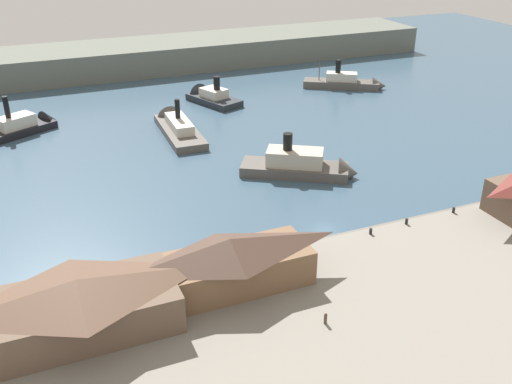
% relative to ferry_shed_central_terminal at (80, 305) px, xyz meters
% --- Properties ---
extents(ground_plane, '(320.00, 320.00, 0.00)m').
position_rel_ferry_shed_central_terminal_xyz_m(ground_plane, '(38.01, 11.12, -4.68)').
color(ground_plane, '#385166').
extents(quay_promenade, '(110.00, 36.00, 1.20)m').
position_rel_ferry_shed_central_terminal_xyz_m(quay_promenade, '(38.01, -10.88, -4.08)').
color(quay_promenade, gray).
rests_on(quay_promenade, ground).
extents(seawall_edge, '(110.00, 0.80, 1.00)m').
position_rel_ferry_shed_central_terminal_xyz_m(seawall_edge, '(38.01, 7.52, -4.18)').
color(seawall_edge, '#666159').
rests_on(seawall_edge, ground).
extents(ferry_shed_central_terminal, '(22.18, 11.16, 6.86)m').
position_rel_ferry_shed_central_terminal_xyz_m(ferry_shed_central_terminal, '(0.00, 0.00, 0.00)').
color(ferry_shed_central_terminal, brown).
rests_on(ferry_shed_central_terminal, quay_promenade).
extents(ferry_shed_west_terminal, '(21.14, 8.18, 7.04)m').
position_rel_ferry_shed_central_terminal_xyz_m(ferry_shed_west_terminal, '(18.71, 1.28, 0.09)').
color(ferry_shed_west_terminal, brown).
rests_on(ferry_shed_west_terminal, quay_promenade).
extents(pedestrian_by_tram, '(0.39, 0.39, 1.56)m').
position_rel_ferry_shed_central_terminal_xyz_m(pedestrian_by_tram, '(26.30, -9.99, -2.77)').
color(pedestrian_by_tram, '#4C3D33').
rests_on(pedestrian_by_tram, quay_promenade).
extents(mooring_post_center_west, '(0.44, 0.44, 0.90)m').
position_rel_ferry_shed_central_terminal_xyz_m(mooring_post_center_west, '(49.44, 6.05, -3.03)').
color(mooring_post_center_west, black).
rests_on(mooring_post_center_west, quay_promenade).
extents(mooring_post_east, '(0.44, 0.44, 0.90)m').
position_rel_ferry_shed_central_terminal_xyz_m(mooring_post_east, '(42.68, 5.62, -3.03)').
color(mooring_post_east, black).
rests_on(mooring_post_east, quay_promenade).
extents(mooring_post_west, '(0.44, 0.44, 0.90)m').
position_rel_ferry_shed_central_terminal_xyz_m(mooring_post_west, '(31.74, 5.58, -3.03)').
color(mooring_post_west, black).
rests_on(mooring_post_west, quay_promenade).
extents(mooring_post_center_east, '(0.44, 0.44, 0.90)m').
position_rel_ferry_shed_central_terminal_xyz_m(mooring_post_center_east, '(58.63, 6.22, -3.03)').
color(mooring_post_center_east, black).
rests_on(mooring_post_center_east, quay_promenade).
extents(ferry_near_quay, '(21.80, 16.06, 9.05)m').
position_rel_ferry_shed_central_terminal_xyz_m(ferry_near_quay, '(82.96, 78.28, -3.21)').
color(ferry_near_quay, '#514C47').
rests_on(ferry_near_quay, ground).
extents(ferry_departing_north, '(21.69, 16.59, 9.98)m').
position_rel_ferry_shed_central_terminal_xyz_m(ferry_departing_north, '(44.94, 30.75, -2.92)').
color(ferry_departing_north, '#514C47').
rests_on(ferry_departing_north, ground).
extents(ferry_approaching_east, '(18.66, 13.56, 10.89)m').
position_rel_ferry_shed_central_terminal_xyz_m(ferry_approaching_east, '(-2.08, 75.96, -3.22)').
color(ferry_approaching_east, black).
rests_on(ferry_approaching_east, ground).
extents(ferry_outer_harbor, '(7.75, 24.51, 10.20)m').
position_rel_ferry_shed_central_terminal_xyz_m(ferry_outer_harbor, '(29.15, 63.83, -3.47)').
color(ferry_outer_harbor, '#514C47').
rests_on(ferry_outer_harbor, ground).
extents(ferry_mid_harbor, '(11.95, 17.56, 9.46)m').
position_rel_ferry_shed_central_terminal_xyz_m(ferry_mid_harbor, '(42.83, 81.59, -3.36)').
color(ferry_mid_harbor, '#23282D').
rests_on(ferry_mid_harbor, ground).
extents(far_headland, '(180.00, 24.00, 8.00)m').
position_rel_ferry_shed_central_terminal_xyz_m(far_headland, '(38.01, 121.12, -0.68)').
color(far_headland, '#60665B').
rests_on(far_headland, ground).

